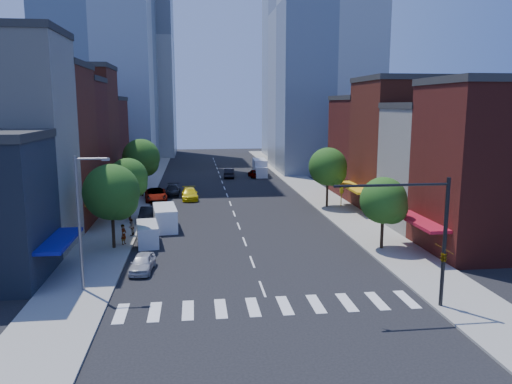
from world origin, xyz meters
The scene contains 33 objects.
ground centered at (0.00, 0.00, 0.00)m, with size 220.00×220.00×0.00m, color black.
sidewalk_left centered at (-12.50, 40.00, 0.07)m, with size 5.00×120.00×0.15m, color gray.
sidewalk_right centered at (12.50, 40.00, 0.07)m, with size 5.00×120.00×0.15m, color gray.
crosswalk centered at (0.00, -3.00, 0.01)m, with size 19.00×3.00×0.01m, color silver.
bldg_left_2 centered at (-21.00, 20.50, 8.00)m, with size 12.00×9.00×16.00m, color #5D2216.
bldg_left_3 centered at (-21.00, 29.00, 7.50)m, with size 12.00×8.00×15.00m, color #571B15.
bldg_left_4 centered at (-21.00, 37.50, 8.50)m, with size 12.00×9.00×17.00m, color #5D2216.
bldg_left_5 centered at (-21.00, 47.00, 6.50)m, with size 12.00×10.00×13.00m, color #571B15.
bldg_right_0 centered at (21.00, 6.50, 7.00)m, with size 12.00×9.00×14.00m, color #571B15.
bldg_right_1 centered at (21.00, 15.00, 6.00)m, with size 12.00×8.00×12.00m, color #B6B3A8.
bldg_right_2 centered at (21.00, 24.00, 7.50)m, with size 12.00×10.00×15.00m, color #5D2216.
bldg_right_3 centered at (21.00, 34.00, 6.50)m, with size 12.00×10.00×13.00m, color #571B15.
tower_ne centered at (20.00, 62.00, 30.00)m, with size 18.00×20.00×60.00m, color #9EA5AD.
tower_far_w centered at (-18.00, 95.00, 28.00)m, with size 18.00×18.00×56.00m, color #9EA5AD.
traffic_signal centered at (9.94, -4.50, 4.16)m, with size 7.24×2.24×8.00m.
streetlight centered at (-11.81, 1.00, 5.28)m, with size 2.25×0.25×9.00m.
tree_left_near centered at (-11.35, 10.92, 4.87)m, with size 4.80×4.80×7.30m.
tree_left_mid centered at (-11.35, 21.92, 4.53)m, with size 4.20×4.20×6.65m.
tree_left_far centered at (-11.35, 35.92, 5.20)m, with size 5.00×5.00×7.75m.
tree_right_near centered at (11.65, 7.92, 4.19)m, with size 4.00×4.00×6.20m.
tree_right_far centered at (11.65, 25.92, 4.86)m, with size 4.60×4.60×7.20m.
parked_car_front centered at (-8.46, 4.73, 0.66)m, with size 1.57×3.90×1.33m, color #BABABF.
parked_car_second centered at (-9.50, 21.23, 0.75)m, with size 1.59×4.56×1.50m, color black.
parked_car_third centered at (-9.50, 32.91, 0.82)m, with size 2.73×5.92×1.64m, color #999999.
parked_car_rear centered at (-7.50, 36.87, 0.71)m, with size 1.99×4.89×1.42m, color black.
cargo_van_near centered at (-8.73, 12.24, 0.94)m, with size 2.34×4.63×1.89m.
cargo_van_far centered at (-7.48, 17.74, 1.14)m, with size 2.77×5.60×2.29m.
taxi centered at (-5.13, 33.44, 0.74)m, with size 2.09×5.13×1.49m, color yellow.
traffic_car_oncoming centered at (1.50, 52.90, 0.79)m, with size 1.68×4.82×1.59m, color black.
traffic_car_far centered at (5.82, 52.72, 0.70)m, with size 1.66×4.13×1.41m, color #999999.
box_truck centered at (7.02, 54.28, 1.37)m, with size 2.45×7.27×2.90m.
pedestrian_near centered at (-10.78, 11.96, 1.05)m, with size 0.66×0.43×1.81m, color #999999.
pedestrian_far centered at (-10.50, 14.95, 0.96)m, with size 0.78×0.61×1.61m, color #999999.
Camera 1 is at (-4.42, -32.01, 12.38)m, focal length 35.00 mm.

